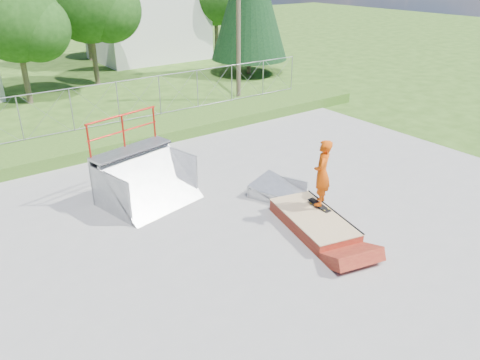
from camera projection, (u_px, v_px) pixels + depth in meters
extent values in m
plane|color=#2D4F16|center=(273.00, 234.00, 13.04)|extent=(120.00, 120.00, 0.00)
cube|color=gray|center=(273.00, 233.00, 13.03)|extent=(20.00, 16.00, 0.04)
cube|color=#2D4F16|center=(130.00, 134.00, 19.90)|extent=(24.00, 3.00, 0.50)
cube|color=maroon|center=(313.00, 222.00, 13.21)|extent=(1.93, 3.03, 0.39)
cube|color=tan|center=(314.00, 216.00, 13.13)|extent=(1.96, 3.06, 0.03)
cube|color=black|center=(319.00, 206.00, 13.56)|extent=(0.23, 0.80, 0.13)
imported|color=#CB4506|center=(322.00, 175.00, 13.16)|extent=(0.84, 0.79, 1.93)
cube|color=silver|center=(148.00, 25.00, 35.85)|extent=(8.00, 6.00, 5.00)
cylinder|color=#4E4231|center=(238.00, 24.00, 24.15)|extent=(0.24, 0.24, 8.00)
cylinder|color=#4E4231|center=(26.00, 80.00, 24.65)|extent=(0.30, 0.30, 2.45)
sphere|color=#183D10|center=(14.00, 17.00, 23.31)|extent=(4.48, 4.48, 4.48)
sphere|color=#183D10|center=(36.00, 28.00, 23.58)|extent=(3.36, 3.36, 3.36)
cylinder|color=#4E4231|center=(95.00, 62.00, 28.45)|extent=(0.30, 0.30, 2.80)
sphere|color=#183D10|center=(108.00, 9.00, 27.22)|extent=(3.84, 3.84, 3.84)
cylinder|color=#4E4231|center=(217.00, 39.00, 37.55)|extent=(0.30, 0.30, 2.62)
sphere|color=#183D10|center=(230.00, 1.00, 36.40)|extent=(3.60, 3.60, 3.60)
cylinder|color=#4E4231|center=(90.00, 46.00, 35.79)|extent=(0.30, 0.30, 2.10)
sphere|color=#183D10|center=(85.00, 8.00, 34.64)|extent=(3.84, 3.84, 3.84)
sphere|color=#183D10|center=(97.00, 15.00, 34.87)|extent=(2.88, 2.88, 2.88)
cylinder|color=#4E4231|center=(249.00, 65.00, 31.65)|extent=(0.28, 0.28, 1.20)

